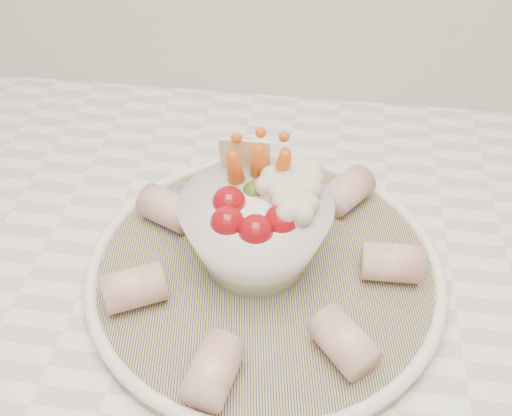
# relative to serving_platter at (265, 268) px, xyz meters

# --- Properties ---
(serving_platter) EXTENTS (0.38, 0.38, 0.02)m
(serving_platter) POSITION_rel_serving_platter_xyz_m (0.00, 0.00, 0.00)
(serving_platter) COLOR navy
(serving_platter) RESTS_ON kitchen_counter
(veggie_bowl) EXTENTS (0.13, 0.13, 0.11)m
(veggie_bowl) POSITION_rel_serving_platter_xyz_m (-0.01, 0.01, 0.05)
(veggie_bowl) COLOR white
(veggie_bowl) RESTS_ON serving_platter
(cured_meat_rolls) EXTENTS (0.28, 0.31, 0.03)m
(cured_meat_rolls) POSITION_rel_serving_platter_xyz_m (-0.00, 0.00, 0.02)
(cured_meat_rolls) COLOR #BF5D57
(cured_meat_rolls) RESTS_ON serving_platter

